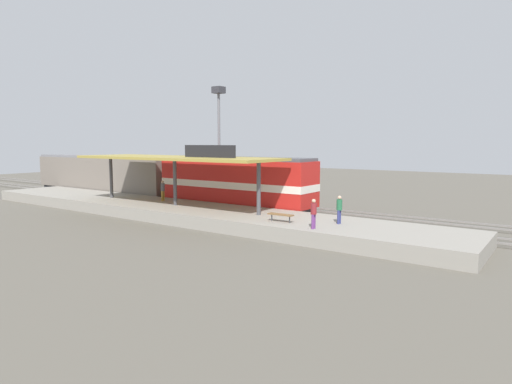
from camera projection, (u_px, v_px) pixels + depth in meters
The scene contains 13 objects.
ground_plane at pixel (229, 207), 39.93m from camera, with size 120.00×120.00×0.00m, color #5B564C.
track_near at pixel (214, 209), 38.31m from camera, with size 3.20×110.00×0.16m.
track_far at pixel (246, 203), 42.03m from camera, with size 3.20×110.00×0.16m.
platform at pixel (176, 211), 34.55m from camera, with size 6.00×44.00×0.90m, color gray.
station_canopy at pixel (175, 159), 34.04m from camera, with size 5.20×18.00×4.70m.
platform_bench at pixel (281, 215), 27.16m from camera, with size 0.44×1.70×0.50m.
locomotive at pixel (234, 183), 36.73m from camera, with size 2.93×14.43×4.44m.
passenger_carriage_single at pixel (103, 175), 47.16m from camera, with size 2.90×20.00×4.24m.
freight_car at pixel (189, 179), 46.12m from camera, with size 2.80×12.00×3.54m.
light_mast at pixel (219, 118), 47.16m from camera, with size 1.10×1.10×11.70m.
person_waiting at pixel (163, 190), 36.91m from camera, with size 0.34×0.34×1.71m.
person_walking at pixel (314, 212), 24.92m from camera, with size 0.34×0.34×1.71m.
person_boarding at pixel (339, 208), 26.47m from camera, with size 0.34×0.34×1.71m.
Camera 1 is at (-28.70, -25.04, 5.78)m, focal length 30.89 mm.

